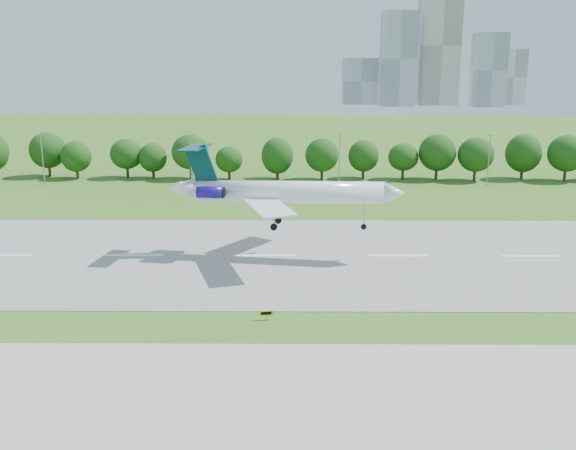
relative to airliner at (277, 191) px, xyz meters
The scene contains 10 objects.
ground 27.20m from the airliner, 93.69° to the right, with size 600.00×600.00×0.00m, color #35641A.
runway 10.09m from the airliner, behind, with size 400.00×45.00×0.08m, color gray.
taxiway 44.41m from the airliner, 92.16° to the right, with size 400.00×23.00×0.08m, color #ADADA8.
tree_line 66.88m from the airliner, 91.40° to the left, with size 288.40×8.40×10.40m.
light_poles 57.02m from the airliner, 94.16° to the left, with size 175.90×0.25×12.19m.
skyline 378.97m from the airliner, 74.91° to the left, with size 127.00×52.00×80.00m.
airliner is the anchor object (origin of this frame).
taxi_sign_centre 26.74m from the airliner, 91.29° to the right, with size 1.58×0.40×1.11m.
service_vehicle_a 61.72m from the airliner, 113.11° to the left, with size 1.18×3.40×1.12m, color white.
service_vehicle_b 61.23m from the airliner, 99.28° to the left, with size 1.39×3.46×1.18m, color silver.
Camera 1 is at (4.03, -67.76, 28.25)m, focal length 40.00 mm.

